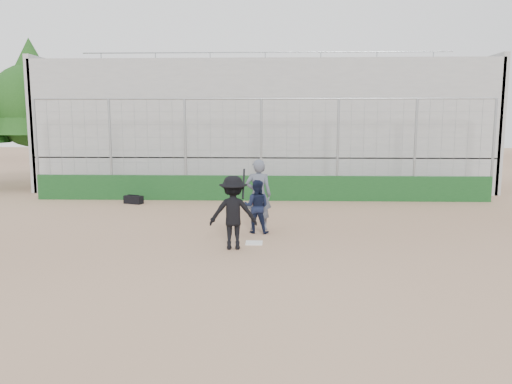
{
  "coord_description": "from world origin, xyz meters",
  "views": [
    {
      "loc": [
        0.51,
        -12.65,
        3.2
      ],
      "look_at": [
        0.0,
        1.4,
        1.15
      ],
      "focal_mm": 35.0,
      "sensor_mm": 36.0,
      "label": 1
    }
  ],
  "objects_px": {
    "batter_at_plate": "(233,212)",
    "umpire": "(258,198)",
    "catcher_crouched": "(256,215)",
    "equipment_bag": "(134,200)"
  },
  "relations": [
    {
      "from": "batter_at_plate",
      "to": "catcher_crouched",
      "type": "height_order",
      "value": "batter_at_plate"
    },
    {
      "from": "umpire",
      "to": "equipment_bag",
      "type": "relative_size",
      "value": 2.37
    },
    {
      "from": "catcher_crouched",
      "to": "equipment_bag",
      "type": "height_order",
      "value": "catcher_crouched"
    },
    {
      "from": "umpire",
      "to": "catcher_crouched",
      "type": "bearing_deg",
      "value": 86.44
    },
    {
      "from": "batter_at_plate",
      "to": "umpire",
      "type": "xyz_separation_m",
      "value": [
        0.55,
        2.16,
        0.01
      ]
    },
    {
      "from": "batter_at_plate",
      "to": "catcher_crouched",
      "type": "relative_size",
      "value": 1.89
    },
    {
      "from": "equipment_bag",
      "to": "batter_at_plate",
      "type": "bearing_deg",
      "value": -56.32
    },
    {
      "from": "batter_at_plate",
      "to": "umpire",
      "type": "height_order",
      "value": "batter_at_plate"
    },
    {
      "from": "catcher_crouched",
      "to": "umpire",
      "type": "xyz_separation_m",
      "value": [
        0.04,
        0.43,
        0.41
      ]
    },
    {
      "from": "catcher_crouched",
      "to": "umpire",
      "type": "bearing_deg",
      "value": 84.74
    }
  ]
}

